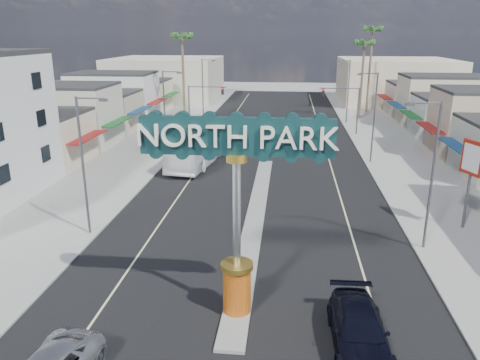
% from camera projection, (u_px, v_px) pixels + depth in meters
% --- Properties ---
extents(ground, '(160.00, 160.00, 0.00)m').
position_uv_depth(ground, '(266.00, 160.00, 48.65)').
color(ground, gray).
rests_on(ground, ground).
extents(road, '(20.00, 120.00, 0.01)m').
position_uv_depth(road, '(266.00, 160.00, 48.65)').
color(road, black).
rests_on(road, ground).
extents(median_island, '(1.30, 30.00, 0.16)m').
position_uv_depth(median_island, '(255.00, 217.00, 33.45)').
color(median_island, gray).
rests_on(median_island, ground).
extents(sidewalk_left, '(8.00, 120.00, 0.12)m').
position_uv_depth(sidewalk_left, '(136.00, 156.00, 50.01)').
color(sidewalk_left, gray).
rests_on(sidewalk_left, ground).
extents(sidewalk_right, '(8.00, 120.00, 0.12)m').
position_uv_depth(sidewalk_right, '(405.00, 163.00, 47.26)').
color(sidewalk_right, gray).
rests_on(sidewalk_right, ground).
extents(storefront_row_left, '(12.00, 42.00, 6.00)m').
position_uv_depth(storefront_row_left, '(92.00, 108.00, 62.44)').
color(storefront_row_left, beige).
rests_on(storefront_row_left, ground).
extents(storefront_row_right, '(12.00, 42.00, 6.00)m').
position_uv_depth(storefront_row_right, '(466.00, 114.00, 57.72)').
color(storefront_row_right, '#B7B29E').
rests_on(storefront_row_right, ground).
extents(backdrop_far_left, '(20.00, 20.00, 8.00)m').
position_uv_depth(backdrop_far_left, '(167.00, 79.00, 92.30)').
color(backdrop_far_left, '#B7B29E').
rests_on(backdrop_far_left, ground).
extents(backdrop_far_right, '(20.00, 20.00, 8.00)m').
position_uv_depth(backdrop_far_right, '(395.00, 81.00, 87.97)').
color(backdrop_far_right, beige).
rests_on(backdrop_far_right, ground).
extents(gateway_sign, '(8.20, 1.50, 9.15)m').
position_uv_depth(gateway_sign, '(237.00, 195.00, 20.29)').
color(gateway_sign, '#B5290D').
rests_on(gateway_sign, median_island).
extents(traffic_signal_left, '(5.09, 0.45, 6.00)m').
position_uv_depth(traffic_signal_left, '(202.00, 99.00, 61.54)').
color(traffic_signal_left, '#47474C').
rests_on(traffic_signal_left, ground).
extents(traffic_signal_right, '(5.09, 0.45, 6.00)m').
position_uv_depth(traffic_signal_right, '(344.00, 101.00, 59.74)').
color(traffic_signal_right, '#47474C').
rests_on(traffic_signal_right, ground).
extents(streetlight_l_near, '(2.03, 0.22, 9.00)m').
position_uv_depth(streetlight_l_near, '(85.00, 160.00, 29.18)').
color(streetlight_l_near, '#47474C').
rests_on(streetlight_l_near, ground).
extents(streetlight_l_mid, '(2.03, 0.22, 9.00)m').
position_uv_depth(streetlight_l_mid, '(166.00, 110.00, 48.15)').
color(streetlight_l_mid, '#47474C').
rests_on(streetlight_l_mid, ground).
extents(streetlight_l_far, '(2.03, 0.22, 9.00)m').
position_uv_depth(streetlight_l_far, '(204.00, 86.00, 69.02)').
color(streetlight_l_far, '#47474C').
rests_on(streetlight_l_far, ground).
extents(streetlight_r_near, '(2.03, 0.22, 9.00)m').
position_uv_depth(streetlight_r_near, '(430.00, 169.00, 27.13)').
color(streetlight_r_near, '#47474C').
rests_on(streetlight_r_near, ground).
extents(streetlight_r_mid, '(2.03, 0.22, 9.00)m').
position_uv_depth(streetlight_r_mid, '(373.00, 113.00, 46.10)').
color(streetlight_r_mid, '#47474C').
rests_on(streetlight_r_mid, ground).
extents(streetlight_r_far, '(2.03, 0.22, 9.00)m').
position_uv_depth(streetlight_r_far, '(347.00, 88.00, 66.97)').
color(streetlight_r_far, '#47474C').
rests_on(streetlight_r_far, ground).
extents(palm_left_far, '(2.60, 2.60, 13.10)m').
position_uv_depth(palm_left_far, '(182.00, 41.00, 65.44)').
color(palm_left_far, brown).
rests_on(palm_left_far, ground).
extents(palm_right_mid, '(2.60, 2.60, 12.10)m').
position_uv_depth(palm_right_mid, '(364.00, 47.00, 68.85)').
color(palm_right_mid, brown).
rests_on(palm_right_mid, ground).
extents(palm_right_far, '(2.60, 2.60, 14.10)m').
position_uv_depth(palm_right_far, '(372.00, 34.00, 73.81)').
color(palm_right_far, brown).
rests_on(palm_right_far, ground).
extents(suv_right, '(2.39, 5.64, 1.62)m').
position_uv_depth(suv_right, '(359.00, 330.00, 19.49)').
color(suv_right, black).
rests_on(suv_right, ground).
extents(car_parked_left, '(2.35, 5.28, 1.77)m').
position_uv_depth(car_parked_left, '(218.00, 144.00, 51.68)').
color(car_parked_left, slate).
rests_on(car_parked_left, ground).
extents(city_bus, '(4.53, 13.16, 3.59)m').
position_uv_depth(city_bus, '(200.00, 145.00, 47.26)').
color(city_bus, white).
rests_on(city_bus, ground).
extents(bank_pylon_sign, '(0.87, 1.82, 5.94)m').
position_uv_depth(bank_pylon_sign, '(472.00, 163.00, 30.16)').
color(bank_pylon_sign, '#47474C').
rests_on(bank_pylon_sign, sidewalk_right).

